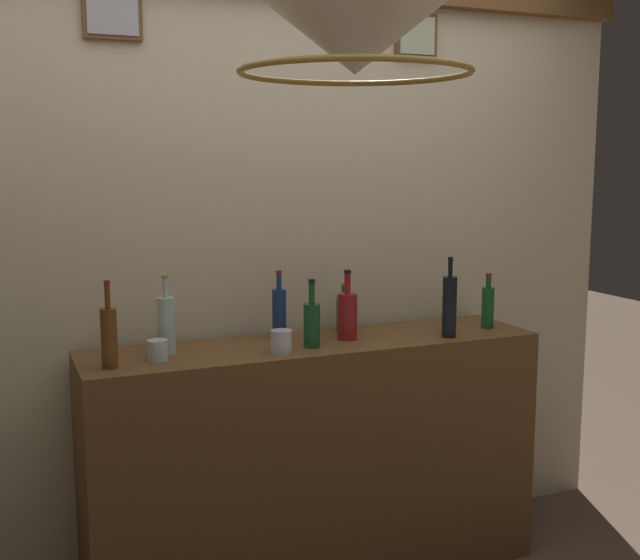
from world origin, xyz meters
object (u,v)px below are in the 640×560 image
object	(u,v)px
liquor_bottle_port	(347,315)
liquor_bottle_bourbon	(279,313)
liquor_bottle_rum	(312,323)
liquor_bottle_gin	(488,306)
liquor_bottle_whiskey	(449,306)
glass_tumbler_rocks	(281,341)
liquor_bottle_tequila	(109,336)
liquor_bottle_sherry	(166,324)
liquor_bottle_rye	(345,312)
pendant_lamp	(355,30)
glass_tumbler_highball	(158,350)

from	to	relation	value
liquor_bottle_port	liquor_bottle_bourbon	world-z (taller)	liquor_bottle_port
liquor_bottle_port	liquor_bottle_rum	bearing A→B (deg)	-158.67
liquor_bottle_gin	liquor_bottle_whiskey	bearing A→B (deg)	-160.41
liquor_bottle_gin	liquor_bottle_rum	world-z (taller)	liquor_bottle_rum
liquor_bottle_port	liquor_bottle_gin	distance (m)	0.63
liquor_bottle_gin	glass_tumbler_rocks	world-z (taller)	liquor_bottle_gin
liquor_bottle_tequila	liquor_bottle_sherry	xyz separation A→B (m)	(0.22, 0.14, -0.00)
liquor_bottle_rum	liquor_bottle_whiskey	distance (m)	0.57
liquor_bottle_rye	liquor_bottle_whiskey	distance (m)	0.43
liquor_bottle_gin	pendant_lamp	xyz separation A→B (m)	(-1.05, -0.89, 0.92)
liquor_bottle_rum	pendant_lamp	xyz separation A→B (m)	(-0.23, -0.86, 0.92)
liquor_bottle_bourbon	glass_tumbler_rocks	bearing A→B (deg)	-108.05
liquor_bottle_bourbon	liquor_bottle_sherry	world-z (taller)	liquor_bottle_sherry
liquor_bottle_rye	glass_tumbler_highball	bearing A→B (deg)	-167.02
liquor_bottle_bourbon	liquor_bottle_rye	size ratio (longest dim) A/B	1.34
liquor_bottle_rum	liquor_bottle_gin	bearing A→B (deg)	2.58
liquor_bottle_gin	pendant_lamp	distance (m)	1.66
liquor_bottle_bourbon	liquor_bottle_gin	bearing A→B (deg)	-8.71
liquor_bottle_sherry	liquor_bottle_gin	bearing A→B (deg)	-3.73
liquor_bottle_bourbon	glass_tumbler_rocks	world-z (taller)	liquor_bottle_bourbon
liquor_bottle_tequila	glass_tumbler_highball	size ratio (longest dim) A/B	4.09
liquor_bottle_rum	liquor_bottle_rye	bearing A→B (deg)	41.90
liquor_bottle_port	liquor_bottle_whiskey	size ratio (longest dim) A/B	0.86
glass_tumbler_rocks	glass_tumbler_highball	distance (m)	0.44
liquor_bottle_rum	liquor_bottle_sherry	bearing A→B (deg)	166.67
liquor_bottle_tequila	pendant_lamp	world-z (taller)	pendant_lamp
liquor_bottle_rye	liquor_bottle_sherry	world-z (taller)	liquor_bottle_sherry
liquor_bottle_sherry	liquor_bottle_rum	xyz separation A→B (m)	(0.52, -0.12, -0.02)
pendant_lamp	glass_tumbler_rocks	bearing A→B (deg)	83.20
liquor_bottle_port	liquor_bottle_sherry	xyz separation A→B (m)	(-0.70, 0.05, 0.01)
liquor_bottle_gin	liquor_bottle_rye	distance (m)	0.60
glass_tumbler_highball	pendant_lamp	xyz separation A→B (m)	(0.34, -0.88, 0.98)
liquor_bottle_port	glass_tumbler_highball	bearing A→B (deg)	-176.54
liquor_bottle_tequila	glass_tumbler_rocks	bearing A→B (deg)	-2.31
glass_tumbler_rocks	glass_tumbler_highball	xyz separation A→B (m)	(-0.44, 0.06, -0.01)
liquor_bottle_gin	liquor_bottle_rum	xyz separation A→B (m)	(-0.81, -0.04, -0.00)
liquor_bottle_bourbon	liquor_bottle_rye	bearing A→B (deg)	7.50
liquor_bottle_sherry	pendant_lamp	world-z (taller)	pendant_lamp
liquor_bottle_port	liquor_bottle_rye	distance (m)	0.15
liquor_bottle_sherry	pendant_lamp	size ratio (longest dim) A/B	0.49
liquor_bottle_sherry	liquor_bottle_whiskey	distance (m)	1.11
liquor_bottle_sherry	liquor_bottle_port	bearing A→B (deg)	-4.37
liquor_bottle_tequila	pendant_lamp	size ratio (longest dim) A/B	0.51
liquor_bottle_sherry	glass_tumbler_highball	bearing A→B (deg)	-118.74
liquor_bottle_whiskey	glass_tumbler_highball	bearing A→B (deg)	176.31
liquor_bottle_port	liquor_bottle_rye	bearing A→B (deg)	68.29
liquor_bottle_port	liquor_bottle_sherry	distance (m)	0.70
liquor_bottle_rum	liquor_bottle_whiskey	bearing A→B (deg)	-4.97
liquor_bottle_tequila	liquor_bottle_rye	size ratio (longest dim) A/B	1.47
liquor_bottle_rye	liquor_bottle_rum	size ratio (longest dim) A/B	0.79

